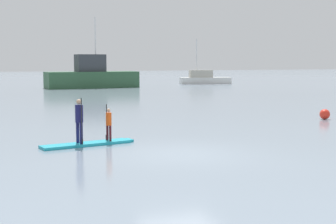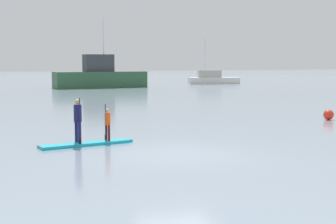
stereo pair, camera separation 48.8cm
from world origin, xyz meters
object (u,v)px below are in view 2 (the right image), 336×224
paddleboard_near (87,144)px  motor_boat_small_navy (213,79)px  paddler_adult (78,118)px  fishing_boat_white_large (100,77)px  paddler_child_solo (107,122)px  mooring_buoy_mid (329,115)px

paddleboard_near → motor_boat_small_navy: bearing=60.8°
paddler_adult → fishing_boat_white_large: fishing_boat_white_large is taller
paddler_child_solo → fishing_boat_white_large: (6.92, 36.42, 0.44)m
paddleboard_near → paddler_adult: 0.98m
paddler_child_solo → mooring_buoy_mid: size_ratio=2.49×
paddler_adult → motor_boat_small_navy: (23.06, 40.79, -0.31)m
motor_boat_small_navy → mooring_buoy_mid: size_ratio=12.57×
paddler_adult → mooring_buoy_mid: size_ratio=3.06×
motor_boat_small_navy → paddler_adult: bearing=-119.5°
paddler_adult → fishing_boat_white_large: bearing=77.7°
paddler_child_solo → mooring_buoy_mid: (11.92, 3.47, -0.49)m
motor_boat_small_navy → paddleboard_near: bearing=-119.2°
paddler_child_solo → motor_boat_small_navy: size_ratio=0.20×
motor_boat_small_navy → mooring_buoy_mid: motor_boat_small_navy is taller
paddler_child_solo → paddleboard_near: bearing=-167.0°
paddleboard_near → motor_boat_small_navy: size_ratio=0.52×
paddleboard_near → paddler_adult: bearing=-166.6°
mooring_buoy_mid → paddler_adult: bearing=-164.0°
paddler_child_solo → motor_boat_small_navy: motor_boat_small_navy is taller
paddleboard_near → mooring_buoy_mid: mooring_buoy_mid is taller
mooring_buoy_mid → motor_boat_small_navy: bearing=74.8°
paddleboard_near → fishing_boat_white_large: 37.42m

